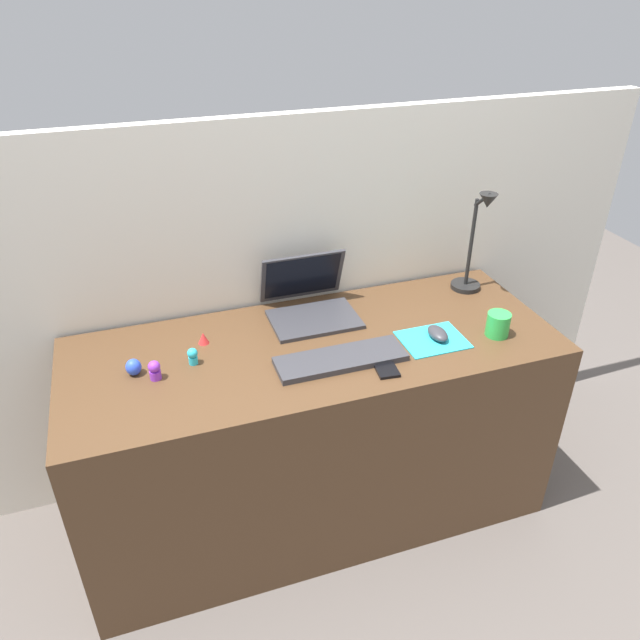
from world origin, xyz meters
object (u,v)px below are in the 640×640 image
desk_lamp (475,245)px  toy_figurine_cyan (193,356)px  toy_figurine_purple (155,370)px  toy_figurine_red (203,338)px  mouse (438,333)px  toy_figurine_blue (133,367)px  cell_phone (384,365)px  laptop (309,300)px  coffee_mug (498,324)px  keyboard (341,359)px

desk_lamp → toy_figurine_cyan: 1.08m
toy_figurine_purple → toy_figurine_red: (0.17, 0.15, -0.01)m
mouse → toy_figurine_blue: size_ratio=1.85×
cell_phone → toy_figurine_cyan: 0.59m
toy_figurine_blue → laptop: bearing=16.6°
mouse → cell_phone: bearing=-158.6°
cell_phone → coffee_mug: size_ratio=1.58×
desk_lamp → toy_figurine_red: 1.02m
toy_figurine_red → toy_figurine_cyan: bearing=-115.0°
mouse → toy_figurine_purple: bearing=175.4°
mouse → toy_figurine_red: toy_figurine_red is taller
laptop → keyboard: bearing=-89.7°
toy_figurine_purple → cell_phone: bearing=-13.6°
toy_figurine_purple → toy_figurine_red: 0.22m
toy_figurine_red → cell_phone: bearing=-31.6°
laptop → coffee_mug: (0.55, -0.34, -0.01)m
toy_figurine_purple → desk_lamp: bearing=9.0°
laptop → desk_lamp: bearing=-3.6°
coffee_mug → toy_figurine_blue: size_ratio=1.56×
laptop → mouse: 0.46m
coffee_mug → toy_figurine_cyan: bearing=171.0°
desk_lamp → coffee_mug: (-0.07, -0.30, -0.15)m
keyboard → coffee_mug: coffee_mug is taller
keyboard → toy_figurine_cyan: 0.46m
desk_lamp → toy_figurine_purple: size_ratio=6.43×
toy_figurine_blue → keyboard: bearing=-12.7°
mouse → desk_lamp: (0.27, 0.26, 0.17)m
keyboard → toy_figurine_blue: bearing=167.3°
keyboard → toy_figurine_red: 0.46m
laptop → toy_figurine_blue: bearing=-163.4°
cell_phone → toy_figurine_purple: bearing=172.1°
cell_phone → toy_figurine_cyan: toy_figurine_cyan is taller
desk_lamp → toy_figurine_cyan: size_ratio=7.22×
cell_phone → coffee_mug: bearing=12.2°
mouse → toy_figurine_cyan: bearing=171.7°
mouse → coffee_mug: bearing=-11.8°
laptop → toy_figurine_blue: laptop is taller
toy_figurine_cyan → mouse: bearing=-8.3°
coffee_mug → toy_figurine_red: (-0.93, 0.26, -0.02)m
keyboard → mouse: bearing=3.6°
laptop → cell_phone: laptop is taller
keyboard → toy_figurine_red: toy_figurine_red is taller
laptop → toy_figurine_purple: bearing=-157.8°
mouse → toy_figurine_cyan: 0.79m
mouse → keyboard: bearing=-176.4°
toy_figurine_purple → toy_figurine_cyan: 0.13m
keyboard → mouse: (0.35, 0.02, 0.01)m
laptop → desk_lamp: (0.62, -0.04, 0.14)m
laptop → toy_figurine_blue: size_ratio=5.78×
toy_figurine_purple → toy_figurine_cyan: (0.12, 0.04, -0.00)m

